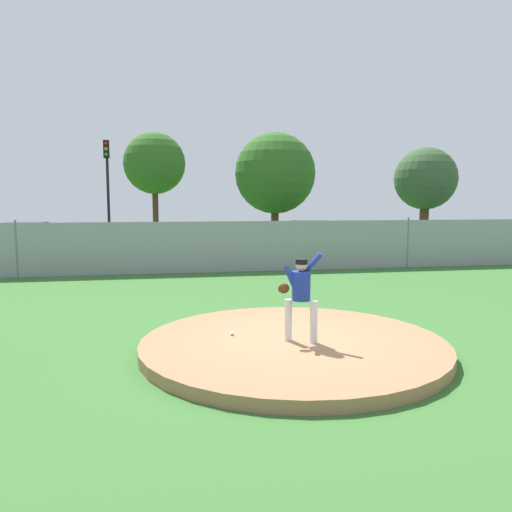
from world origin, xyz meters
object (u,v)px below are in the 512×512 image
Objects in this scene: pitcher_youth at (300,291)px; parked_car_white at (315,240)px; parked_car_champagne at (261,241)px; parked_car_teal at (130,243)px; parked_car_slate at (21,244)px; traffic_light_near at (107,178)px; baseball at (232,333)px; traffic_cone_orange at (352,249)px; parked_car_navy at (419,239)px.

pitcher_youth is 15.44m from parked_car_white.
parked_car_white reaches higher than parked_car_champagne.
parked_car_white is (8.67, 0.25, 0.01)m from parked_car_teal.
parked_car_slate is (-8.38, 14.19, -0.28)m from pitcher_youth.
parked_car_teal is 0.83× the size of traffic_light_near.
baseball is 15.27m from parked_car_white.
parked_car_teal is at bearing 179.35° from parked_car_champagne.
traffic_light_near is at bearing 151.00° from parked_car_champagne.
baseball is at bearing -78.65° from parked_car_teal.
traffic_light_near is (-9.98, 3.70, 3.05)m from parked_car_white.
parked_car_navy is at bearing -16.02° from traffic_cone_orange.
parked_car_white is at bearing 67.26° from baseball.
pitcher_youth is 0.28× the size of traffic_light_near.
traffic_light_near reaches higher than parked_car_navy.
parked_car_slate is at bearing -127.14° from traffic_light_near.
parked_car_white is at bearing 6.66° from parked_car_champagne.
parked_car_teal reaches higher than parked_car_navy.
parked_car_navy reaches higher than traffic_cone_orange.
parked_car_white is (5.90, 14.07, 0.57)m from baseball.
traffic_cone_orange is at bearing -14.64° from traffic_light_near.
parked_car_teal is 1.05× the size of parked_car_navy.
traffic_light_near is at bearing 108.39° from parked_car_teal.
parked_car_navy is at bearing 0.39° from parked_car_slate.
traffic_cone_orange is (6.88, 15.22, -0.84)m from pitcher_youth.
parked_car_teal is at bearing 105.10° from pitcher_youth.
parked_car_teal is at bearing 3.00° from parked_car_slate.
traffic_light_near is at bearing 165.07° from parked_car_navy.
baseball is 0.13× the size of traffic_cone_orange.
traffic_light_near reaches higher than pitcher_youth.
parked_car_navy is 0.79× the size of traffic_light_near.
parked_car_champagne reaches higher than baseball.
parked_car_teal is 5.94m from parked_car_champagne.
parked_car_slate reaches higher than traffic_cone_orange.
parked_car_slate reaches higher than parked_car_teal.
parked_car_teal is 13.93m from parked_car_navy.
traffic_cone_orange is (10.77, 0.80, -0.55)m from parked_car_teal.
baseball is at bearing -112.74° from parked_car_white.
parked_car_slate reaches higher than parked_car_white.
traffic_cone_orange is at bearing 4.22° from parked_car_teal.
parked_car_white is (2.73, 0.32, 0.01)m from parked_car_champagne.
parked_car_white is 2.24m from traffic_cone_orange.
pitcher_youth is at bearing -114.31° from traffic_cone_orange.
parked_car_slate is at bearing 120.55° from pitcher_youth.
parked_car_white is at bearing -20.34° from traffic_light_near.
pitcher_youth is at bearing -108.02° from parked_car_white.
baseball is 15.41m from parked_car_slate.
parked_car_navy is 1.12× the size of parked_car_white.
baseball is at bearing -77.05° from traffic_light_near.
pitcher_youth is 0.35× the size of parked_car_navy.
parked_car_champagne is at bearing -29.00° from traffic_light_near.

